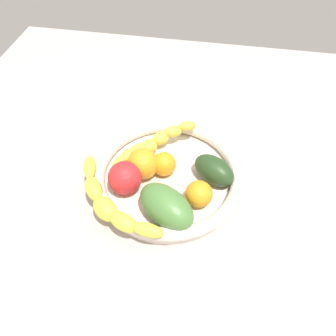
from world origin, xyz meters
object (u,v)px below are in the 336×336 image
(banana_draped_right, at_px, (109,204))
(orange_mid_right, at_px, (164,164))
(avocado_dark, at_px, (214,170))
(mango_green, at_px, (166,206))
(orange_front, at_px, (143,164))
(tomato_red, at_px, (125,178))
(orange_mid_left, at_px, (199,194))
(fruit_bowl, at_px, (168,176))
(banana_draped_left, at_px, (151,145))

(banana_draped_right, bearing_deg, orange_mid_right, -35.42)
(avocado_dark, xyz_separation_m, mango_green, (-0.11, 0.08, 0.01))
(orange_front, height_order, tomato_red, tomato_red)
(tomato_red, bearing_deg, orange_mid_left, -93.12)
(banana_draped_right, height_order, orange_front, orange_front)
(fruit_bowl, bearing_deg, banana_draped_right, 137.84)
(fruit_bowl, distance_m, mango_green, 0.10)
(orange_front, xyz_separation_m, orange_mid_right, (0.01, -0.04, -0.01))
(banana_draped_right, xyz_separation_m, avocado_dark, (0.12, -0.19, 0.00))
(orange_mid_left, bearing_deg, banana_draped_right, 107.71)
(orange_mid_right, bearing_deg, orange_mid_left, -128.79)
(tomato_red, bearing_deg, orange_mid_right, -50.35)
(banana_draped_right, distance_m, orange_mid_left, 0.17)
(fruit_bowl, bearing_deg, avocado_dark, -82.17)
(banana_draped_right, bearing_deg, orange_front, -21.84)
(avocado_dark, xyz_separation_m, tomato_red, (-0.06, 0.17, 0.01))
(fruit_bowl, distance_m, orange_mid_right, 0.03)
(fruit_bowl, bearing_deg, orange_front, 91.25)
(avocado_dark, bearing_deg, mango_green, 143.70)
(fruit_bowl, distance_m, orange_mid_left, 0.09)
(avocado_dark, bearing_deg, orange_mid_right, 89.83)
(orange_mid_right, bearing_deg, mango_green, -167.23)
(tomato_red, bearing_deg, avocado_dark, -71.92)
(orange_front, bearing_deg, tomato_red, 148.20)
(fruit_bowl, xyz_separation_m, orange_mid_left, (-0.05, -0.07, 0.02))
(orange_mid_right, relative_size, avocado_dark, 0.55)
(fruit_bowl, height_order, avocado_dark, avocado_dark)
(avocado_dark, relative_size, tomato_red, 1.35)
(avocado_dark, height_order, tomato_red, tomato_red)
(avocado_dark, distance_m, tomato_red, 0.18)
(banana_draped_left, bearing_deg, mango_green, -157.88)
(banana_draped_right, xyz_separation_m, tomato_red, (0.06, -0.01, 0.01))
(banana_draped_left, relative_size, orange_mid_left, 3.20)
(mango_green, distance_m, tomato_red, 0.11)
(banana_draped_right, xyz_separation_m, mango_green, (0.01, -0.11, 0.01))
(orange_mid_left, bearing_deg, banana_draped_left, 47.03)
(banana_draped_left, xyz_separation_m, orange_mid_right, (-0.05, -0.04, -0.01))
(tomato_red, bearing_deg, fruit_bowl, -61.21)
(fruit_bowl, bearing_deg, orange_mid_left, -126.50)
(fruit_bowl, relative_size, orange_mid_left, 5.88)
(fruit_bowl, bearing_deg, banana_draped_left, 39.71)
(orange_mid_right, bearing_deg, banana_draped_right, 144.58)
(avocado_dark, bearing_deg, orange_mid_left, 159.88)
(banana_draped_left, bearing_deg, tomato_red, 163.59)
(mango_green, bearing_deg, avocado_dark, -36.30)
(fruit_bowl, distance_m, avocado_dark, 0.10)
(fruit_bowl, relative_size, avocado_dark, 3.41)
(avocado_dark, bearing_deg, banana_draped_left, 72.04)
(fruit_bowl, relative_size, orange_front, 4.78)
(banana_draped_left, bearing_deg, fruit_bowl, -140.29)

